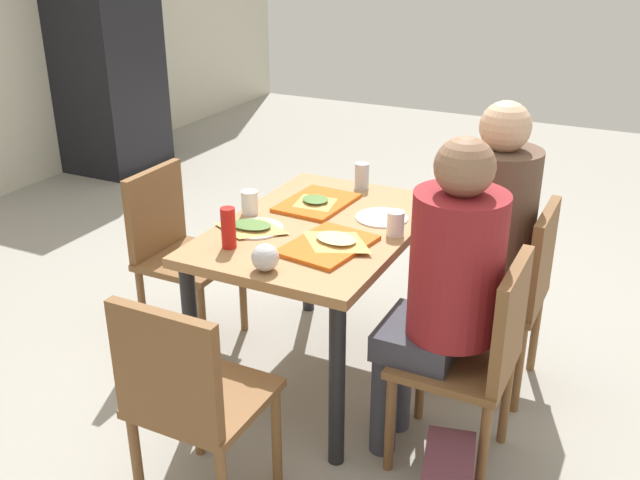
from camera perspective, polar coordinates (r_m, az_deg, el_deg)
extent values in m
cube|color=#9E998E|center=(3.31, 0.00, -10.54)|extent=(10.00, 10.00, 0.02)
cube|color=#9E7247|center=(2.97, 0.00, 0.93)|extent=(1.12, 0.75, 0.04)
cylinder|color=black|center=(2.63, 1.34, -11.37)|extent=(0.06, 0.06, 0.68)
cylinder|color=black|center=(3.44, 8.43, -2.68)|extent=(0.06, 0.06, 0.68)
cylinder|color=black|center=(2.91, -10.07, -8.04)|extent=(0.06, 0.06, 0.68)
cylinder|color=black|center=(3.65, -0.95, -0.76)|extent=(0.06, 0.06, 0.68)
cube|color=brown|center=(2.66, 10.54, -9.39)|extent=(0.40, 0.40, 0.03)
cube|color=brown|center=(2.52, 14.84, -6.13)|extent=(0.38, 0.04, 0.40)
cylinder|color=brown|center=(2.69, 5.55, -14.26)|extent=(0.04, 0.04, 0.40)
cylinder|color=brown|center=(2.95, 7.99, -10.55)|extent=(0.04, 0.04, 0.40)
cylinder|color=brown|center=(2.62, 12.76, -16.02)|extent=(0.04, 0.04, 0.40)
cylinder|color=brown|center=(2.89, 14.50, -12.01)|extent=(0.04, 0.04, 0.40)
cube|color=brown|center=(3.13, 13.48, -4.27)|extent=(0.40, 0.40, 0.03)
cube|color=brown|center=(3.01, 17.17, -1.30)|extent=(0.38, 0.04, 0.40)
cylinder|color=brown|center=(3.13, 9.30, -8.50)|extent=(0.04, 0.04, 0.40)
cylinder|color=brown|center=(3.41, 11.06, -5.72)|extent=(0.04, 0.04, 0.40)
cylinder|color=brown|center=(3.07, 15.43, -9.81)|extent=(0.04, 0.04, 0.40)
cylinder|color=brown|center=(3.36, 16.66, -6.85)|extent=(0.04, 0.04, 0.40)
cube|color=brown|center=(3.41, -10.20, -1.56)|extent=(0.40, 0.40, 0.03)
cube|color=brown|center=(3.43, -12.89, 2.27)|extent=(0.38, 0.04, 0.40)
cylinder|color=brown|center=(3.55, -6.11, -4.22)|extent=(0.04, 0.04, 0.40)
cylinder|color=brown|center=(3.30, -9.26, -6.66)|extent=(0.04, 0.04, 0.40)
cylinder|color=brown|center=(3.72, -10.56, -3.08)|extent=(0.04, 0.04, 0.40)
cylinder|color=brown|center=(3.49, -13.85, -5.30)|extent=(0.04, 0.04, 0.40)
cube|color=brown|center=(2.47, -9.10, -12.22)|extent=(0.40, 0.40, 0.03)
cube|color=brown|center=(2.23, -12.13, -10.07)|extent=(0.04, 0.38, 0.40)
cylinder|color=brown|center=(2.79, -9.71, -13.04)|extent=(0.04, 0.04, 0.40)
cylinder|color=brown|center=(2.63, -3.46, -15.18)|extent=(0.04, 0.04, 0.40)
cylinder|color=brown|center=(2.58, -14.26, -16.90)|extent=(0.04, 0.04, 0.40)
cylinder|color=#383842|center=(2.77, 5.07, -12.66)|extent=(0.10, 0.10, 0.43)
cylinder|color=#383842|center=(2.89, 6.27, -10.95)|extent=(0.10, 0.10, 0.43)
cube|color=#383842|center=(2.66, 7.94, -7.60)|extent=(0.32, 0.28, 0.10)
cylinder|color=maroon|center=(2.48, 10.74, -2.01)|extent=(0.32, 0.32, 0.52)
sphere|color=#8C664C|center=(2.36, 11.38, 5.69)|extent=(0.20, 0.20, 0.20)
cylinder|color=#383842|center=(3.21, 8.79, -7.26)|extent=(0.10, 0.10, 0.43)
cylinder|color=#383842|center=(3.34, 9.65, -5.98)|extent=(0.10, 0.10, 0.43)
cube|color=#383842|center=(3.13, 11.29, -2.76)|extent=(0.32, 0.28, 0.10)
cylinder|color=brown|center=(2.98, 13.78, 2.18)|extent=(0.32, 0.32, 0.52)
sphere|color=#DBAD89|center=(2.88, 14.46, 8.68)|extent=(0.20, 0.20, 0.20)
cube|color=#D85914|center=(2.75, 0.64, -0.42)|extent=(0.39, 0.31, 0.02)
cube|color=#D85914|center=(3.17, -0.25, 2.97)|extent=(0.37, 0.28, 0.02)
cylinder|color=white|center=(2.92, -5.09, 0.91)|extent=(0.22, 0.22, 0.01)
cylinder|color=white|center=(3.03, 4.91, 1.77)|extent=(0.22, 0.22, 0.01)
pyramid|color=tan|center=(2.75, 1.29, -0.04)|extent=(0.23, 0.27, 0.01)
ellipsoid|color=#D8C67F|center=(2.75, 1.29, 0.15)|extent=(0.16, 0.19, 0.01)
pyramid|color=tan|center=(3.15, -0.38, 3.08)|extent=(0.23, 0.23, 0.01)
ellipsoid|color=#4C7233|center=(3.14, -0.38, 3.25)|extent=(0.16, 0.16, 0.01)
pyramid|color=tan|center=(2.91, -5.46, 1.04)|extent=(0.19, 0.26, 0.01)
ellipsoid|color=#4C7233|center=(2.91, -5.47, 1.22)|extent=(0.13, 0.18, 0.01)
cylinder|color=white|center=(3.07, -5.58, 2.97)|extent=(0.07, 0.07, 0.10)
cylinder|color=white|center=(2.85, 5.99, 1.31)|extent=(0.07, 0.07, 0.10)
cylinder|color=#B7BCC6|center=(3.35, 3.33, 5.07)|extent=(0.07, 0.07, 0.12)
cylinder|color=red|center=(2.74, -7.25, 0.96)|extent=(0.06, 0.06, 0.16)
sphere|color=silver|center=(2.55, -4.36, -1.39)|extent=(0.10, 0.10, 0.10)
cube|color=black|center=(6.08, -16.51, 14.21)|extent=(0.70, 0.60, 1.90)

